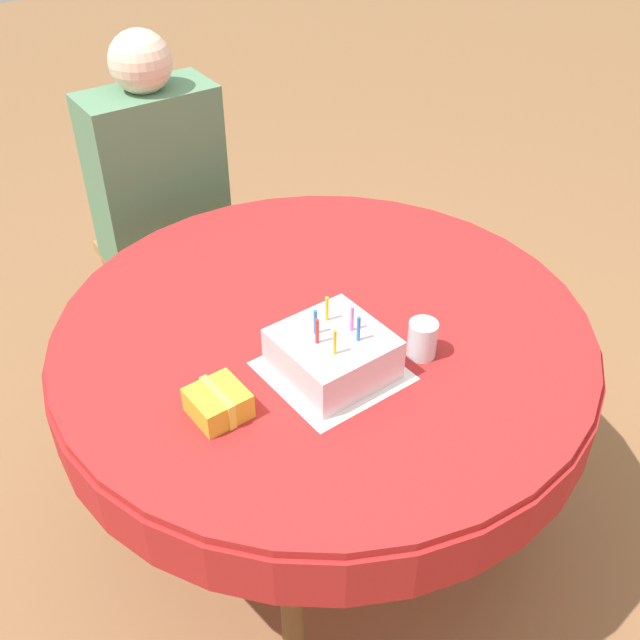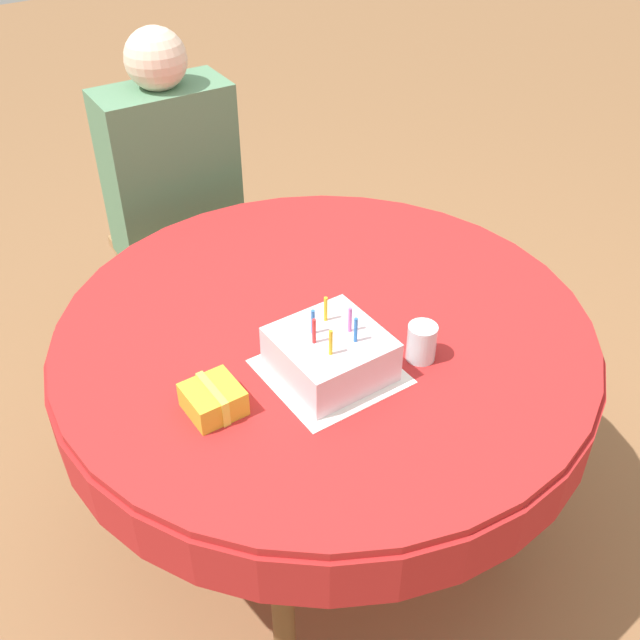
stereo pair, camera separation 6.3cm
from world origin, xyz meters
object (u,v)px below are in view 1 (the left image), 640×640
at_px(person, 161,185).
at_px(drinking_glass, 422,339).
at_px(birthday_cake, 333,353).
at_px(chair, 158,234).
at_px(gift_box, 218,403).

xyz_separation_m(person, drinking_glass, (0.07, -1.10, 0.06)).
xyz_separation_m(person, birthday_cake, (-0.12, -1.02, 0.07)).
bearing_deg(drinking_glass, person, 93.74).
distance_m(chair, drinking_glass, 1.21).
xyz_separation_m(person, gift_box, (-0.38, -0.99, 0.05)).
xyz_separation_m(birthday_cake, gift_box, (-0.26, 0.04, -0.02)).
xyz_separation_m(birthday_cake, drinking_glass, (0.19, -0.07, -0.01)).
bearing_deg(person, gift_box, -108.51).
xyz_separation_m(chair, person, (-0.00, -0.08, 0.22)).
relative_size(chair, drinking_glass, 10.14).
height_order(person, birthday_cake, person).
xyz_separation_m(chair, gift_box, (-0.38, -1.07, 0.26)).
relative_size(birthday_cake, gift_box, 1.92).
relative_size(drinking_glass, gift_box, 0.77).
relative_size(chair, birthday_cake, 4.05).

